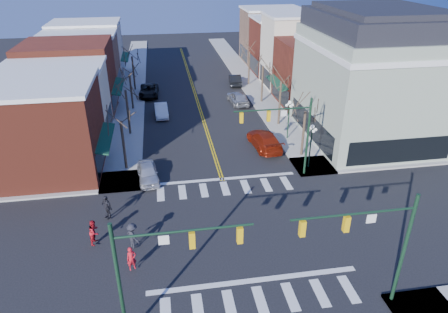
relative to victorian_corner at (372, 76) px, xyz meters
name	(u,v)px	position (x,y,z in m)	size (l,w,h in m)	color
ground	(239,234)	(-16.50, -14.50, -6.66)	(160.00, 160.00, 0.00)	black
sidewalk_left	(128,130)	(-25.25, 5.50, -6.58)	(3.50, 70.00, 0.15)	#9E9B93
sidewalk_right	(279,121)	(-7.75, 5.50, -6.58)	(3.50, 70.00, 0.15)	#9E9B93
bldg_left_brick_a	(38,131)	(-32.00, -2.75, -2.66)	(10.00, 8.50, 8.00)	maroon
bldg_left_stucco_a	(57,104)	(-32.00, 5.00, -2.91)	(10.00, 7.00, 7.50)	beige
bldg_left_brick_b	(70,78)	(-32.00, 13.00, -2.41)	(10.00, 9.00, 8.50)	maroon
bldg_left_tan	(81,64)	(-32.00, 21.25, -2.76)	(10.00, 7.50, 7.80)	#8F674F
bldg_left_stucco_b	(88,51)	(-32.00, 29.00, -2.56)	(10.00, 8.00, 8.20)	beige
bldg_right_brick_a	(319,73)	(-1.00, 11.25, -2.66)	(10.00, 8.50, 8.00)	maroon
bldg_right_stucco	(300,52)	(-1.00, 19.00, -1.66)	(10.00, 7.00, 10.00)	beige
bldg_right_brick_b	(284,46)	(-1.00, 26.50, -2.41)	(10.00, 8.00, 8.50)	maroon
bldg_right_tan	(271,36)	(-1.00, 34.50, -2.16)	(10.00, 8.00, 9.00)	#8F674F
victorian_corner	(372,76)	(0.00, 0.00, 0.00)	(12.25, 14.25, 13.30)	#93A08A
traffic_mast_near_left	(157,263)	(-22.05, -21.90, -1.95)	(6.60, 0.28, 7.20)	#14331E
traffic_mast_near_right	(375,238)	(-10.95, -21.90, -1.95)	(6.60, 0.28, 7.20)	#14331E
traffic_mast_far_right	(288,128)	(-10.95, -7.10, -1.95)	(6.60, 0.28, 7.20)	#14331E
lamppost_corner	(311,139)	(-8.30, -6.00, -3.70)	(0.36, 0.36, 4.33)	#14331E
lamppost_midblock	(289,113)	(-8.30, 0.50, -3.70)	(0.36, 0.36, 4.33)	#14331E
tree_left_a	(124,146)	(-24.90, -3.50, -4.28)	(0.24, 0.24, 4.76)	#382B21
tree_left_b	(128,113)	(-24.90, 4.50, -4.14)	(0.24, 0.24, 5.04)	#382B21
tree_left_c	(131,92)	(-24.90, 12.50, -4.38)	(0.24, 0.24, 4.55)	#382B21
tree_left_d	(134,74)	(-24.90, 20.50, -4.21)	(0.24, 0.24, 4.90)	#382B21
tree_right_a	(303,134)	(-8.10, -3.50, -4.35)	(0.24, 0.24, 4.62)	#382B21
tree_right_b	(280,104)	(-8.10, 4.50, -4.07)	(0.24, 0.24, 5.18)	#382B21
tree_right_c	(262,85)	(-8.10, 12.50, -4.24)	(0.24, 0.24, 4.83)	#382B21
tree_right_d	(249,69)	(-8.10, 20.50, -4.17)	(0.24, 0.24, 4.97)	#382B21
car_left_near	(148,173)	(-22.90, -5.81, -5.94)	(1.70, 4.22, 1.44)	silver
car_left_mid	(161,110)	(-21.37, 9.59, -5.94)	(1.52, 4.35, 1.43)	white
car_left_far	(149,91)	(-22.90, 17.62, -5.90)	(2.51, 5.43, 1.51)	black
car_right_near	(265,140)	(-11.22, -1.08, -5.81)	(2.36, 5.82, 1.69)	maroon
car_right_mid	(238,98)	(-11.34, 12.36, -5.80)	(2.02, 5.02, 1.71)	#ACADB1
car_right_far	(235,80)	(-10.10, 20.88, -5.88)	(1.66, 4.75, 1.56)	black
pedestrian_red_a	(132,259)	(-23.80, -17.04, -5.69)	(0.59, 0.39, 1.63)	red
pedestrian_red_b	(94,232)	(-26.37, -14.04, -5.60)	(0.88, 0.69, 1.81)	#AD121D
pedestrian_dark_a	(107,207)	(-25.83, -11.17, -5.57)	(1.10, 0.46, 1.88)	black
pedestrian_dark_b	(133,236)	(-23.80, -14.92, -5.57)	(1.21, 0.69, 1.87)	black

